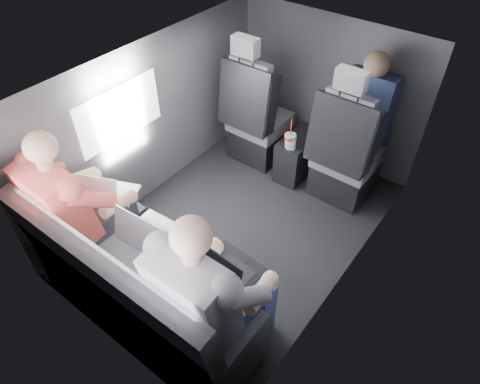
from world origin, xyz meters
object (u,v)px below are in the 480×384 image
Objects in this scene: front_seat_left at (256,122)px; rear_bench at (139,291)px; laptop_silver at (150,232)px; passenger_rear_right at (212,294)px; laptop_white at (109,192)px; water_bottle at (293,142)px; soda_cup at (290,141)px; passenger_front_right at (367,109)px; passenger_rear_left at (80,206)px; center_console at (298,155)px; front_seat_right at (344,158)px; laptop_black at (227,268)px.

front_seat_left reaches higher than rear_bench.
laptop_silver is 0.28× the size of passenger_rear_right.
water_bottle is at bearing 68.07° from laptop_white.
front_seat_left is 7.87× the size of water_bottle.
passenger_front_right is at bearing 41.91° from soda_cup.
laptop_white is 0.30× the size of passenger_rear_left.
front_seat_left is 0.99× the size of passenger_rear_left.
passenger_rear_left is (-0.58, -1.66, 0.17)m from soda_cup.
center_console is 0.37× the size of passenger_rear_right.
front_seat_right is 3.48× the size of laptop_silver.
passenger_rear_left reaches higher than center_console.
laptop_white is at bearing -118.56° from passenger_front_right.
soda_cup is 0.23× the size of passenger_rear_right.
laptop_black reaches higher than soda_cup.
soda_cup is (-0.45, -0.15, 0.07)m from front_seat_right.
front_seat_right is at bearing 73.23° from laptop_silver.
passenger_rear_left reaches higher than passenger_front_right.
laptop_white is at bearing 83.58° from passenger_rear_left.
center_console is 0.38× the size of passenger_rear_left.
passenger_rear_left reaches higher than laptop_silver.
laptop_white is (-0.55, -1.63, 0.43)m from center_console.
passenger_rear_right is at bearing -73.65° from center_console.
laptop_silver is 0.55m from laptop_black.
passenger_rear_right is at bearing -87.08° from front_seat_right.
passenger_rear_left is at bearing 179.98° from passenger_rear_right.
passenger_rear_left is at bearing -109.23° from soda_cup.
center_console is 1.35× the size of laptop_black.
laptop_white reaches higher than soda_cup.
rear_bench reaches higher than laptop_silver.
water_bottle is 0.44× the size of laptop_silver.
laptop_silver is at bearing 168.32° from passenger_rear_right.
laptop_white is 0.47× the size of passenger_front_right.
passenger_rear_left is (-0.58, -1.85, 0.45)m from center_console.
passenger_rear_right is at bearing -11.68° from laptop_silver.
front_seat_right is 7.87× the size of water_bottle.
front_seat_right is at bearing 60.42° from passenger_rear_left.
soda_cup is 0.83× the size of laptop_black.
passenger_rear_left is 1.12m from passenger_rear_right.
center_console is 1.78m from laptop_white.
passenger_rear_right reaches higher than laptop_black.
passenger_front_right is (0.45, 0.41, 0.28)m from soda_cup.
passenger_front_right is at bearing 92.40° from passenger_rear_right.
front_seat_left is 3.57× the size of laptop_black.
laptop_white is 1.04× the size of laptop_silver.
passenger_front_right is at bearing 88.76° from front_seat_right.
soda_cup is 1.75m from passenger_rear_right.
rear_bench is 4.24× the size of laptop_white.
front_seat_left is 1.88m from laptop_black.
rear_bench is at bearing -149.66° from laptop_black.
passenger_front_right is at bearing 15.90° from front_seat_left.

